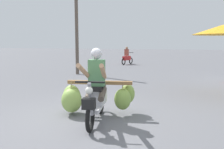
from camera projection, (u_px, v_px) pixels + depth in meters
name	position (u px, v px, depth m)	size (l,w,h in m)	color
ground_plane	(80.00, 122.00, 5.04)	(120.00, 120.00, 0.00)	slate
motorbike_main_loaded	(92.00, 95.00, 5.33)	(1.69, 1.88, 1.58)	black
motorbike_distant_ahead_left	(127.00, 57.00, 18.60)	(0.64, 1.58, 1.40)	black
utility_pole	(77.00, 27.00, 12.50)	(0.18, 0.18, 5.06)	brown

